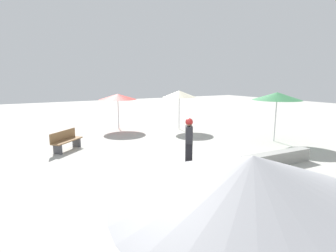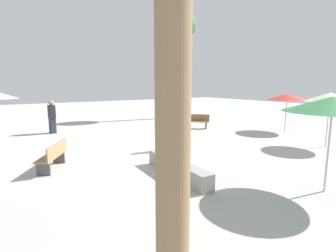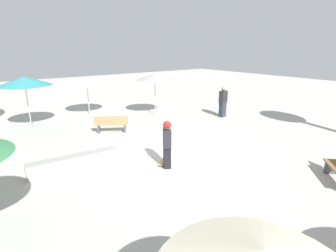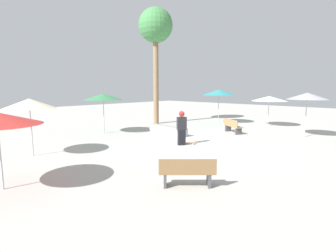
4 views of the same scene
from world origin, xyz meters
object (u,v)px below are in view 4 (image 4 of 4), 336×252
object	(u,v)px
bench_near	(232,126)
shade_umbrella_teal	(219,92)
palm_tree_right	(156,29)
shade_umbrella_white	(269,99)
shade_umbrella_grey	(307,96)
bench_far	(187,172)
concrete_ledge	(167,130)
skater_main	(182,127)
shade_umbrella_green	(103,97)
skateboard	(188,143)
shade_umbrella_cream	(29,104)

from	to	relation	value
bench_near	shade_umbrella_teal	size ratio (longest dim) A/B	0.61
shade_umbrella_teal	palm_tree_right	xyz separation A→B (m)	(3.38, -3.47, 4.68)
shade_umbrella_white	shade_umbrella_grey	world-z (taller)	shade_umbrella_grey
shade_umbrella_teal	bench_near	bearing A→B (deg)	43.41
bench_far	palm_tree_right	bearing A→B (deg)	96.21
concrete_ledge	palm_tree_right	xyz separation A→B (m)	(-2.74, -3.74, 6.85)
concrete_ledge	bench_near	distance (m)	4.02
skater_main	concrete_ledge	world-z (taller)	skater_main
skater_main	concrete_ledge	bearing A→B (deg)	86.54
shade_umbrella_white	shade_umbrella_green	bearing A→B (deg)	-32.63
skater_main	shade_umbrella_teal	bearing A→B (deg)	50.91
bench_far	shade_umbrella_white	distance (m)	13.51
skateboard	shade_umbrella_white	bearing A→B (deg)	49.56
shade_umbrella_cream	shade_umbrella_white	bearing A→B (deg)	165.55
shade_umbrella_white	shade_umbrella_green	world-z (taller)	shade_umbrella_green
shade_umbrella_teal	palm_tree_right	world-z (taller)	palm_tree_right
shade_umbrella_cream	shade_umbrella_teal	distance (m)	13.64
shade_umbrella_green	shade_umbrella_grey	size ratio (longest dim) A/B	0.97
shade_umbrella_green	palm_tree_right	size ratio (longest dim) A/B	0.28
shade_umbrella_grey	shade_umbrella_white	bearing A→B (deg)	-129.77
bench_far	shade_umbrella_grey	distance (m)	10.59
concrete_ledge	shade_umbrella_grey	size ratio (longest dim) A/B	1.20
shade_umbrella_teal	palm_tree_right	distance (m)	6.73
palm_tree_right	shade_umbrella_teal	bearing A→B (deg)	134.25
shade_umbrella_grey	shade_umbrella_green	bearing A→B (deg)	-53.14
concrete_ledge	bench_far	xyz separation A→B (m)	(5.87, 6.25, 0.19)
palm_tree_right	shade_umbrella_white	bearing A→B (deg)	122.72
palm_tree_right	bench_far	bearing A→B (deg)	49.26
bench_near	shade_umbrella_teal	bearing A→B (deg)	164.41
bench_far	shade_umbrella_white	xyz separation A→B (m)	(-13.07, -3.03, 1.57)
skateboard	shade_umbrella_green	distance (m)	6.20
concrete_ledge	shade_umbrella_green	size ratio (longest dim) A/B	1.25
shade_umbrella_green	palm_tree_right	xyz separation A→B (m)	(-5.22, -0.75, 4.86)
bench_far	shade_umbrella_teal	xyz separation A→B (m)	(-11.98, -6.52, 1.98)
palm_tree_right	skater_main	bearing A→B (deg)	54.58
shade_umbrella_cream	palm_tree_right	world-z (taller)	palm_tree_right
shade_umbrella_cream	palm_tree_right	size ratio (longest dim) A/B	0.27
bench_near	palm_tree_right	size ratio (longest dim) A/B	0.19
shade_umbrella_green	skateboard	bearing A→B (deg)	100.45
shade_umbrella_cream	skateboard	bearing A→B (deg)	151.52
shade_umbrella_green	shade_umbrella_teal	size ratio (longest dim) A/B	0.92
skateboard	bench_far	xyz separation A→B (m)	(4.44, 3.52, 0.37)
shade_umbrella_teal	shade_umbrella_white	bearing A→B (deg)	107.34
skateboard	palm_tree_right	size ratio (longest dim) A/B	0.09
shade_umbrella_teal	skater_main	bearing A→B (deg)	20.08
skater_main	palm_tree_right	distance (m)	9.96
bench_far	skateboard	bearing A→B (deg)	85.39
shade_umbrella_cream	skater_main	bearing A→B (deg)	150.83
shade_umbrella_grey	bench_far	bearing A→B (deg)	-0.86
shade_umbrella_cream	shade_umbrella_grey	bearing A→B (deg)	149.97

